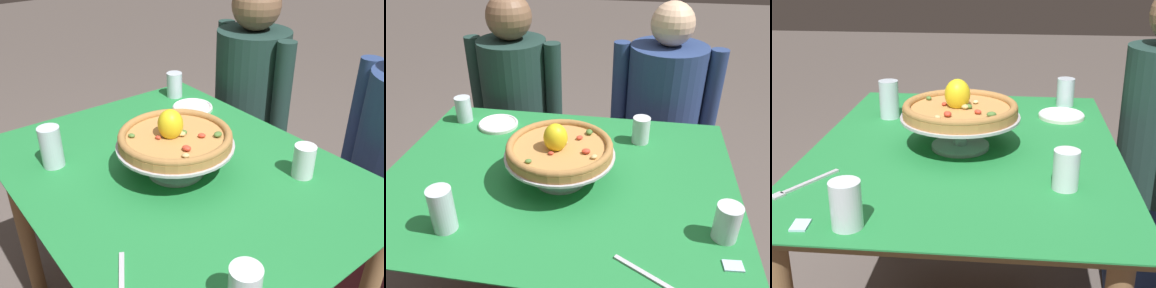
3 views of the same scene
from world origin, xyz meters
The scene contains 8 objects.
dining_table centered at (0.00, 0.00, 0.63)m, with size 1.19×0.93×0.73m.
pizza_stand centered at (0.01, -0.01, 0.81)m, with size 0.36×0.36×0.10m.
pizza centered at (0.01, -0.02, 0.86)m, with size 0.34×0.34×0.11m.
water_glass_back_right centered at (0.27, 0.28, 0.78)m, with size 0.07×0.07×0.10m.
water_glass_front_left centered at (-0.26, -0.30, 0.79)m, with size 0.07×0.07×0.13m.
water_glass_back_left centered at (-0.48, 0.34, 0.78)m, with size 0.07×0.07×0.11m.
side_plate centered at (-0.32, 0.31, 0.74)m, with size 0.16×0.16×0.02m.
diner_left centered at (-0.37, 0.70, 0.58)m, with size 0.49×0.36×1.20m.
Camera 1 is at (0.91, -0.66, 1.46)m, focal length 39.43 mm.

